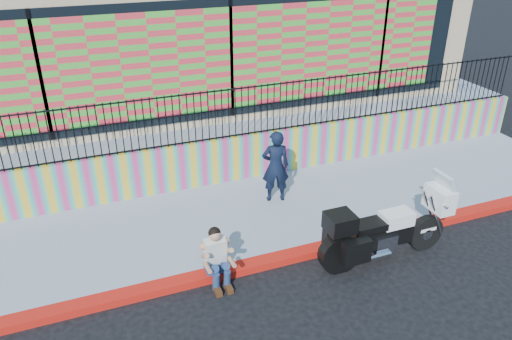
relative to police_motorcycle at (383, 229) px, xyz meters
name	(u,v)px	position (x,y,z in m)	size (l,w,h in m)	color
ground	(303,256)	(-1.33, 0.61, -0.68)	(90.00, 90.00, 0.00)	black
red_curb	(303,253)	(-1.33, 0.61, -0.61)	(16.00, 0.30, 0.15)	red
sidewalk	(270,211)	(-1.33, 2.26, -0.61)	(16.00, 3.00, 0.15)	#9097AD
mural_wall	(245,156)	(-1.33, 3.86, 0.02)	(16.00, 0.20, 1.10)	#DC3A84
metal_fence	(244,111)	(-1.33, 3.86, 1.17)	(15.80, 0.04, 1.20)	black
elevated_platform	(191,96)	(-1.33, 8.96, -0.06)	(16.00, 10.00, 1.25)	#9097AD
storefront_building	(188,14)	(-1.33, 8.75, 2.56)	(14.00, 8.06, 4.00)	#CDAF88
police_motorcycle	(383,229)	(0.00, 0.00, 0.00)	(2.62, 0.87, 1.63)	black
police_officer	(275,166)	(-1.08, 2.59, 0.30)	(0.61, 0.40, 1.66)	black
seated_man	(218,262)	(-3.08, 0.46, -0.23)	(0.54, 0.71, 1.06)	navy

